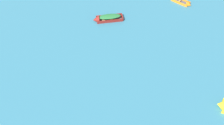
{
  "coord_description": "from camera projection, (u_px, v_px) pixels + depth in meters",
  "views": [
    {
      "loc": [
        -4.32,
        0.98,
        24.24
      ],
      "look_at": [
        0.0,
        23.18,
        0.15
      ],
      "focal_mm": 46.19,
      "sensor_mm": 36.0,
      "label": 1
    }
  ],
  "objects": [
    {
      "name": "rowboat_orange_near_camera",
      "position": [
        185.0,
        3.0,
        40.95
      ],
      "size": [
        2.63,
        2.88,
        0.95
      ],
      "color": "#4C4C51",
      "rests_on": "ground_plane"
    },
    {
      "name": "rowboat_maroon_center",
      "position": [
        105.0,
        18.0,
        38.33
      ],
      "size": [
        4.04,
        1.38,
        1.15
      ],
      "color": "#4C4C51",
      "rests_on": "ground_plane"
    }
  ]
}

